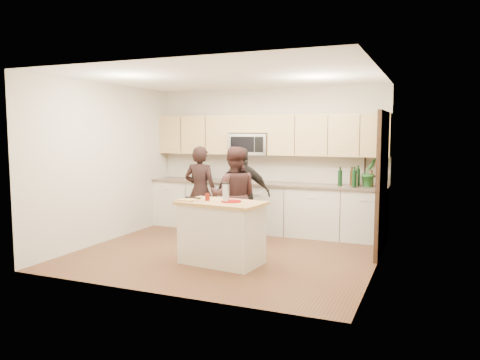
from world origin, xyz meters
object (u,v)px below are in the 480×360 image
at_px(woman_center, 234,196).
at_px(woman_left, 200,191).
at_px(island, 222,232).
at_px(toaster, 201,175).
at_px(woman_right, 243,194).

bearing_deg(woman_center, woman_left, -43.53).
relative_size(island, toaster, 4.21).
bearing_deg(island, toaster, 130.09).
bearing_deg(woman_center, woman_right, -111.78).
height_order(island, woman_right, woman_right).
relative_size(woman_left, woman_center, 1.00).
height_order(island, woman_left, woman_left).
distance_m(woman_left, woman_right, 0.84).
relative_size(toaster, woman_left, 0.19).
bearing_deg(toaster, woman_left, -64.06).
height_order(island, toaster, toaster).
height_order(toaster, woman_left, woman_left).
relative_size(toaster, woman_right, 0.19).
xyz_separation_m(toaster, woman_right, (1.21, -0.78, -0.23)).
distance_m(island, woman_right, 1.51).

